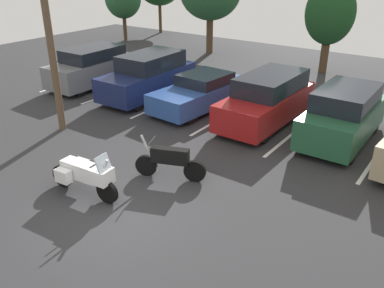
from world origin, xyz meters
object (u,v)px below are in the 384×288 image
at_px(car_grey, 93,67).
at_px(car_red, 267,100).
at_px(car_blue, 201,92).
at_px(motorcycle_second, 170,161).
at_px(car_navy, 149,76).
at_px(motorcycle_touring, 85,174).
at_px(car_green, 343,115).

bearing_deg(car_grey, car_red, 2.67).
distance_m(car_grey, car_blue, 6.25).
bearing_deg(motorcycle_second, car_navy, 135.42).
distance_m(car_navy, car_blue, 2.83).
distance_m(motorcycle_touring, car_grey, 10.47).
bearing_deg(car_red, motorcycle_second, -93.48).
height_order(car_red, car_green, car_green).
bearing_deg(car_red, car_grey, -177.33).
bearing_deg(car_green, car_red, -179.94).
height_order(motorcycle_touring, car_grey, car_grey).
relative_size(motorcycle_second, car_red, 0.41).
bearing_deg(car_blue, car_green, 0.87).
distance_m(car_navy, car_green, 8.67).
xyz_separation_m(motorcycle_second, car_green, (3.20, 5.58, 0.37)).
bearing_deg(motorcycle_second, car_red, 86.52).
height_order(motorcycle_touring, car_red, car_red).
bearing_deg(car_navy, car_green, 1.26).
relative_size(motorcycle_second, car_navy, 0.41).
bearing_deg(car_green, motorcycle_touring, -120.38).
relative_size(car_blue, car_red, 1.00).
distance_m(motorcycle_second, car_red, 5.60).
bearing_deg(motorcycle_second, car_blue, 115.77).
bearing_deg(motorcycle_touring, car_blue, 100.49).
relative_size(motorcycle_touring, car_blue, 0.47).
bearing_deg(car_navy, motorcycle_touring, -60.43).
height_order(motorcycle_touring, car_blue, car_blue).
bearing_deg(car_grey, car_navy, 4.04).
distance_m(motorcycle_second, car_grey, 10.27).
xyz_separation_m(motorcycle_touring, car_grey, (-7.63, 7.17, 0.27)).
distance_m(motorcycle_touring, car_navy, 8.53).
relative_size(motorcycle_touring, car_green, 0.52).
bearing_deg(car_grey, car_blue, 3.16).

